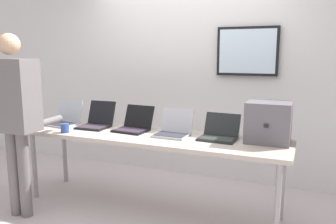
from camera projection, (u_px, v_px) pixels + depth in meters
The scene contains 12 objects.
ground at pixel (150, 209), 3.52m from camera, with size 8.00×8.00×0.04m, color #B9AEB0.
back_wall at pixel (188, 76), 4.32m from camera, with size 8.00×0.11×2.55m.
workbench at pixel (149, 140), 3.40m from camera, with size 2.74×0.70×0.77m.
equipment_box at pixel (268, 122), 3.06m from camera, with size 0.39×0.32×0.37m.
laptop_station_0 at pixel (64, 119), 3.87m from camera, with size 0.40×0.36×0.27m.
laptop_station_1 at pixel (96, 121), 3.73m from camera, with size 0.33×0.38×0.27m.
laptop_station_2 at pixel (134, 125), 3.56m from camera, with size 0.36×0.37×0.25m.
laptop_station_3 at pixel (173, 129), 3.35m from camera, with size 0.34×0.33×0.25m.
laptop_station_4 at pixel (219, 133), 3.21m from camera, with size 0.36×0.33×0.23m.
person at pixel (15, 108), 3.19m from camera, with size 0.46×0.60×1.75m.
coffee_mug at pixel (65, 128), 3.47m from camera, with size 0.08×0.08×0.09m.
paper_sheet at pixel (32, 127), 3.74m from camera, with size 0.23×0.31×0.00m.
Camera 1 is at (1.45, -2.97, 1.57)m, focal length 36.38 mm.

